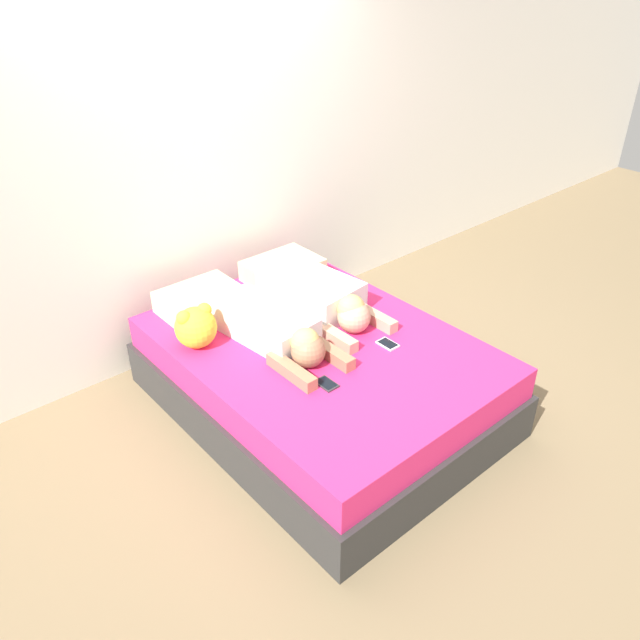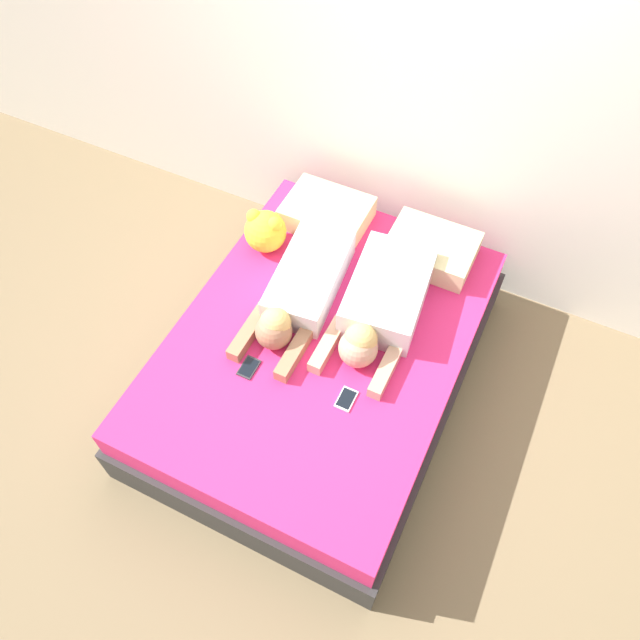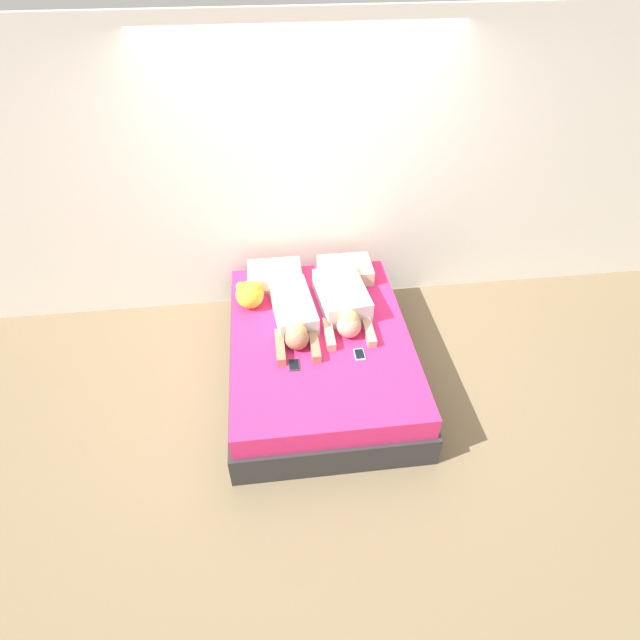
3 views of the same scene
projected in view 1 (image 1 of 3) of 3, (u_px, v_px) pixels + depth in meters
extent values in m
plane|color=#7F6B4C|center=(320.00, 406.00, 3.86)|extent=(12.00, 12.00, 0.00)
cube|color=white|center=(200.00, 157.00, 3.94)|extent=(12.00, 0.06, 2.60)
cube|color=#2D2D2D|center=(320.00, 388.00, 3.79)|extent=(1.51, 2.02, 0.28)
cube|color=#E5286B|center=(320.00, 356.00, 3.67)|extent=(1.45, 1.96, 0.20)
cube|color=beige|center=(201.00, 301.00, 3.89)|extent=(0.49, 0.37, 0.14)
cube|color=beige|center=(283.00, 270.00, 4.26)|extent=(0.49, 0.37, 0.14)
cube|color=silver|center=(263.00, 322.00, 3.64)|extent=(0.39, 0.68, 0.17)
sphere|color=#A37051|center=(308.00, 351.00, 3.37)|extent=(0.19, 0.19, 0.19)
sphere|color=#D8B266|center=(305.00, 342.00, 3.36)|extent=(0.16, 0.16, 0.16)
cube|color=#A37051|center=(291.00, 371.00, 3.31)|extent=(0.07, 0.36, 0.07)
cube|color=#A37051|center=(329.00, 352.00, 3.47)|extent=(0.07, 0.36, 0.07)
cube|color=silver|center=(311.00, 292.00, 3.92)|extent=(0.45, 0.64, 0.20)
sphere|color=tan|center=(354.00, 317.00, 3.67)|extent=(0.20, 0.20, 0.20)
sphere|color=#D8B266|center=(351.00, 309.00, 3.66)|extent=(0.17, 0.17, 0.17)
cube|color=tan|center=(334.00, 336.00, 3.60)|extent=(0.07, 0.33, 0.07)
cube|color=tan|center=(374.00, 317.00, 3.78)|extent=(0.07, 0.33, 0.07)
cube|color=#2D2D33|center=(326.00, 384.00, 3.27)|extent=(0.08, 0.12, 0.01)
cube|color=black|center=(326.00, 383.00, 3.26)|extent=(0.07, 0.10, 0.00)
cube|color=silver|center=(388.00, 344.00, 3.59)|extent=(0.08, 0.12, 0.01)
cube|color=black|center=(388.00, 343.00, 3.59)|extent=(0.07, 0.10, 0.00)
sphere|color=yellow|center=(196.00, 328.00, 3.53)|extent=(0.24, 0.24, 0.24)
sphere|color=yellow|center=(184.00, 318.00, 3.44)|extent=(0.08, 0.08, 0.08)
sphere|color=yellow|center=(204.00, 310.00, 3.52)|extent=(0.08, 0.08, 0.08)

